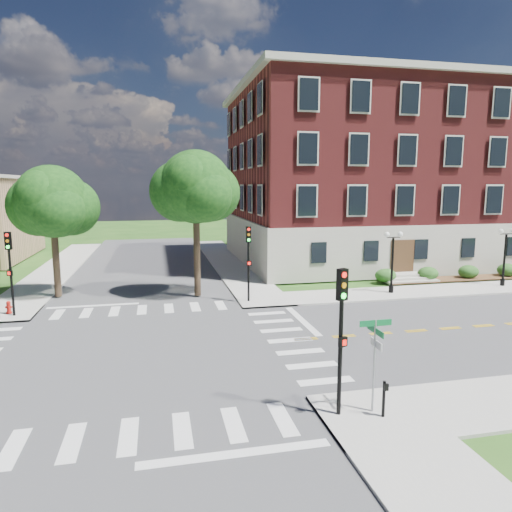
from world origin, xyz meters
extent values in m
plane|color=#1E4814|center=(0.00, 0.00, 0.00)|extent=(160.00, 160.00, 0.00)
cube|color=#3D3D3F|center=(0.00, 0.00, 0.01)|extent=(90.00, 12.00, 0.01)
cube|color=#3D3D3F|center=(0.00, 0.00, 0.01)|extent=(12.00, 90.00, 0.01)
cube|color=#9E9B93|center=(23.00, 7.75, 0.06)|extent=(34.00, 3.50, 0.12)
cube|color=#9E9B93|center=(7.75, 23.00, 0.06)|extent=(3.50, 34.00, 0.12)
cube|color=#9E9B93|center=(-7.75, 23.00, 0.06)|extent=(3.50, 34.00, 0.12)
cube|color=silver|center=(8.80, 3.00, 0.00)|extent=(0.40, 5.50, 0.00)
cube|color=#AEA899|center=(24.00, 22.00, 2.22)|extent=(30.00, 20.00, 4.20)
cube|color=maroon|center=(24.00, 22.00, 10.22)|extent=(29.55, 19.70, 11.80)
cube|color=#AEA899|center=(24.00, 22.00, 16.37)|extent=(30.60, 20.60, 0.50)
cube|color=#472D19|center=(20.00, 11.96, 1.82)|extent=(2.00, 0.10, 2.80)
cylinder|color=#312618|center=(-5.56, 11.50, 2.10)|extent=(0.44, 0.44, 3.96)
sphere|color=black|center=(-5.56, 11.50, 6.43)|extent=(4.71, 4.71, 4.71)
cylinder|color=#312618|center=(3.60, 9.77, 2.56)|extent=(0.44, 0.44, 4.87)
sphere|color=black|center=(3.60, 9.77, 7.38)|extent=(4.78, 4.78, 4.78)
cylinder|color=black|center=(6.61, -7.47, 2.02)|extent=(0.14, 0.14, 3.80)
cube|color=black|center=(6.61, -7.47, 4.42)|extent=(0.38, 0.33, 1.00)
cylinder|color=red|center=(6.61, -7.60, 4.75)|extent=(0.19, 0.12, 0.18)
cylinder|color=orange|center=(6.61, -7.60, 4.42)|extent=(0.19, 0.12, 0.18)
cylinder|color=#19E533|center=(6.61, -7.60, 4.09)|extent=(0.19, 0.12, 0.18)
cube|color=black|center=(6.61, -7.65, 2.62)|extent=(0.32, 0.23, 0.30)
cylinder|color=black|center=(6.65, 7.52, 2.02)|extent=(0.14, 0.14, 3.80)
cube|color=black|center=(6.65, 7.52, 4.42)|extent=(0.35, 0.26, 1.00)
cylinder|color=red|center=(6.65, 7.39, 4.75)|extent=(0.19, 0.07, 0.18)
cylinder|color=orange|center=(6.65, 7.39, 4.42)|extent=(0.19, 0.07, 0.18)
cylinder|color=#19E533|center=(6.65, 7.39, 4.09)|extent=(0.19, 0.07, 0.18)
cube|color=black|center=(6.65, 7.34, 2.62)|extent=(0.31, 0.16, 0.30)
cylinder|color=black|center=(-7.09, 7.14, 2.02)|extent=(0.14, 0.14, 3.80)
cube|color=black|center=(-7.09, 7.14, 4.42)|extent=(0.37, 0.31, 1.00)
cylinder|color=red|center=(-7.09, 7.01, 4.75)|extent=(0.19, 0.10, 0.18)
cylinder|color=orange|center=(-7.09, 7.01, 4.42)|extent=(0.19, 0.10, 0.18)
cylinder|color=#19E533|center=(-7.09, 7.01, 4.09)|extent=(0.19, 0.10, 0.18)
cube|color=black|center=(-7.09, 6.96, 2.62)|extent=(0.32, 0.21, 0.30)
cylinder|color=black|center=(16.78, 7.71, 0.37)|extent=(0.32, 0.32, 0.50)
cylinder|color=black|center=(16.78, 7.71, 2.02)|extent=(0.16, 0.16, 3.80)
cube|color=black|center=(16.78, 7.71, 3.97)|extent=(1.00, 0.06, 0.06)
sphere|color=white|center=(16.28, 7.71, 4.17)|extent=(0.36, 0.36, 0.36)
sphere|color=white|center=(17.28, 7.71, 4.17)|extent=(0.36, 0.36, 0.36)
cylinder|color=black|center=(25.96, 7.98, 0.37)|extent=(0.32, 0.32, 0.50)
cylinder|color=black|center=(25.96, 7.98, 2.02)|extent=(0.16, 0.16, 3.80)
cube|color=black|center=(25.96, 7.98, 3.97)|extent=(1.00, 0.06, 0.06)
sphere|color=white|center=(25.46, 7.98, 4.17)|extent=(0.36, 0.36, 0.36)
cylinder|color=gray|center=(7.77, -7.52, 1.67)|extent=(0.07, 0.07, 3.10)
cube|color=#0C6631|center=(7.77, -7.52, 3.12)|extent=(1.10, 0.03, 0.20)
cube|color=#0C6631|center=(7.77, -7.52, 2.87)|extent=(0.03, 1.10, 0.20)
cube|color=silver|center=(7.82, -7.52, 2.42)|extent=(0.03, 0.75, 0.25)
cylinder|color=black|center=(7.95, -7.93, 0.72)|extent=(0.10, 0.10, 1.20)
cube|color=black|center=(7.95, -8.05, 1.17)|extent=(0.14, 0.08, 0.22)
cylinder|color=#AD140D|center=(-7.50, 7.65, 0.17)|extent=(0.32, 0.32, 0.10)
cylinder|color=#AD140D|center=(-7.50, 7.65, 0.42)|extent=(0.22, 0.22, 0.60)
sphere|color=#AD140D|center=(-7.50, 7.65, 0.75)|extent=(0.24, 0.24, 0.24)
cylinder|color=#AD140D|center=(-7.50, 7.65, 0.50)|extent=(0.35, 0.12, 0.12)
cylinder|color=#AD140D|center=(-7.50, 7.65, 0.50)|extent=(0.12, 0.35, 0.12)
camera|label=1|loc=(1.04, -20.43, 7.47)|focal=32.00mm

